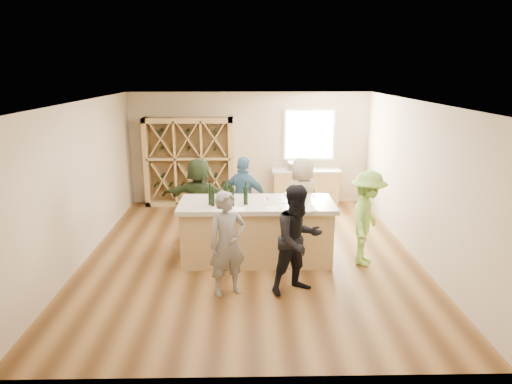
{
  "coord_description": "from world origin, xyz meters",
  "views": [
    {
      "loc": [
        -0.06,
        -7.9,
        3.34
      ],
      "look_at": [
        0.1,
        0.2,
        1.15
      ],
      "focal_mm": 32.0,
      "sensor_mm": 36.0,
      "label": 1
    }
  ],
  "objects_px": {
    "wine_bottle_e": "(246,196)",
    "person_far_left": "(200,198)",
    "wine_bottle_a": "(210,196)",
    "wine_rack": "(189,162)",
    "wine_bottle_c": "(226,194)",
    "person_far_mid": "(244,199)",
    "person_near_left": "(227,244)",
    "wine_bottle_d": "(232,197)",
    "person_server": "(367,218)",
    "sink": "(298,166)",
    "wine_bottle_b": "(213,198)",
    "tasting_counter_base": "(257,233)",
    "person_near_right": "(298,240)",
    "person_far_right": "(302,199)"
  },
  "relations": [
    {
      "from": "wine_rack",
      "to": "person_far_left",
      "type": "relative_size",
      "value": 1.32
    },
    {
      "from": "wine_bottle_c",
      "to": "wine_rack",
      "type": "bearing_deg",
      "value": 106.7
    },
    {
      "from": "person_near_left",
      "to": "person_server",
      "type": "height_order",
      "value": "person_server"
    },
    {
      "from": "person_server",
      "to": "wine_bottle_e",
      "type": "bearing_deg",
      "value": 112.7
    },
    {
      "from": "wine_bottle_d",
      "to": "person_far_mid",
      "type": "bearing_deg",
      "value": 80.35
    },
    {
      "from": "person_far_mid",
      "to": "person_far_right",
      "type": "xyz_separation_m",
      "value": [
        1.16,
        0.09,
        -0.02
      ]
    },
    {
      "from": "wine_bottle_e",
      "to": "person_far_right",
      "type": "height_order",
      "value": "person_far_right"
    },
    {
      "from": "wine_bottle_e",
      "to": "person_server",
      "type": "xyz_separation_m",
      "value": [
        2.1,
        -0.08,
        -0.4
      ]
    },
    {
      "from": "person_near_right",
      "to": "person_far_left",
      "type": "xyz_separation_m",
      "value": [
        -1.72,
        2.36,
        -0.01
      ]
    },
    {
      "from": "wine_bottle_a",
      "to": "person_far_left",
      "type": "relative_size",
      "value": 0.18
    },
    {
      "from": "person_server",
      "to": "person_far_mid",
      "type": "distance_m",
      "value": 2.45
    },
    {
      "from": "tasting_counter_base",
      "to": "wine_bottle_d",
      "type": "height_order",
      "value": "wine_bottle_d"
    },
    {
      "from": "person_near_right",
      "to": "person_far_mid",
      "type": "distance_m",
      "value": 2.38
    },
    {
      "from": "person_far_right",
      "to": "person_far_left",
      "type": "xyz_separation_m",
      "value": [
        -2.05,
        0.05,
        0.0
      ]
    },
    {
      "from": "wine_rack",
      "to": "sink",
      "type": "height_order",
      "value": "wine_rack"
    },
    {
      "from": "person_far_left",
      "to": "wine_bottle_d",
      "type": "bearing_deg",
      "value": 131.12
    },
    {
      "from": "wine_bottle_a",
      "to": "person_server",
      "type": "distance_m",
      "value": 2.74
    },
    {
      "from": "person_server",
      "to": "wine_rack",
      "type": "bearing_deg",
      "value": 68.4
    },
    {
      "from": "sink",
      "to": "wine_bottle_d",
      "type": "height_order",
      "value": "wine_bottle_d"
    },
    {
      "from": "wine_bottle_e",
      "to": "person_far_left",
      "type": "relative_size",
      "value": 0.19
    },
    {
      "from": "wine_bottle_c",
      "to": "person_far_mid",
      "type": "relative_size",
      "value": 0.2
    },
    {
      "from": "sink",
      "to": "wine_bottle_b",
      "type": "bearing_deg",
      "value": -116.9
    },
    {
      "from": "wine_bottle_d",
      "to": "person_near_right",
      "type": "height_order",
      "value": "person_near_right"
    },
    {
      "from": "wine_bottle_d",
      "to": "person_server",
      "type": "bearing_deg",
      "value": -0.21
    },
    {
      "from": "wine_bottle_d",
      "to": "person_server",
      "type": "xyz_separation_m",
      "value": [
        2.34,
        -0.01,
        -0.4
      ]
    },
    {
      "from": "wine_bottle_c",
      "to": "person_far_mid",
      "type": "xyz_separation_m",
      "value": [
        0.31,
        1.05,
        -0.4
      ]
    },
    {
      "from": "wine_bottle_d",
      "to": "wine_bottle_e",
      "type": "bearing_deg",
      "value": 17.61
    },
    {
      "from": "tasting_counter_base",
      "to": "person_near_right",
      "type": "bearing_deg",
      "value": -64.29
    },
    {
      "from": "wine_rack",
      "to": "wine_bottle_c",
      "type": "xyz_separation_m",
      "value": [
        1.07,
        -3.55,
        0.15
      ]
    },
    {
      "from": "wine_bottle_a",
      "to": "wine_bottle_e",
      "type": "height_order",
      "value": "wine_bottle_e"
    },
    {
      "from": "wine_bottle_b",
      "to": "person_far_right",
      "type": "height_order",
      "value": "person_far_right"
    },
    {
      "from": "tasting_counter_base",
      "to": "wine_rack",
      "type": "bearing_deg",
      "value": 114.68
    },
    {
      "from": "wine_bottle_e",
      "to": "person_near_right",
      "type": "height_order",
      "value": "person_near_right"
    },
    {
      "from": "person_server",
      "to": "person_far_mid",
      "type": "xyz_separation_m",
      "value": [
        -2.13,
        1.2,
        0.01
      ]
    },
    {
      "from": "wine_bottle_a",
      "to": "wine_bottle_b",
      "type": "xyz_separation_m",
      "value": [
        0.05,
        -0.09,
        -0.01
      ]
    },
    {
      "from": "person_far_mid",
      "to": "person_near_left",
      "type": "bearing_deg",
      "value": 104.96
    },
    {
      "from": "wine_rack",
      "to": "wine_bottle_e",
      "type": "height_order",
      "value": "wine_rack"
    },
    {
      "from": "tasting_counter_base",
      "to": "person_server",
      "type": "xyz_separation_m",
      "value": [
        1.91,
        -0.22,
        0.34
      ]
    },
    {
      "from": "wine_bottle_b",
      "to": "wine_bottle_c",
      "type": "relative_size",
      "value": 0.83
    },
    {
      "from": "wine_bottle_c",
      "to": "person_far_mid",
      "type": "height_order",
      "value": "person_far_mid"
    },
    {
      "from": "wine_rack",
      "to": "wine_bottle_a",
      "type": "height_order",
      "value": "wine_rack"
    },
    {
      "from": "wine_bottle_e",
      "to": "tasting_counter_base",
      "type": "bearing_deg",
      "value": 36.19
    },
    {
      "from": "wine_bottle_d",
      "to": "person_far_left",
      "type": "distance_m",
      "value": 1.55
    },
    {
      "from": "sink",
      "to": "person_near_left",
      "type": "height_order",
      "value": "person_near_left"
    },
    {
      "from": "wine_bottle_d",
      "to": "person_far_left",
      "type": "relative_size",
      "value": 0.19
    },
    {
      "from": "wine_bottle_a",
      "to": "wine_bottle_e",
      "type": "bearing_deg",
      "value": -0.88
    },
    {
      "from": "wine_bottle_e",
      "to": "person_near_left",
      "type": "height_order",
      "value": "person_near_left"
    },
    {
      "from": "wine_bottle_a",
      "to": "wine_bottle_c",
      "type": "bearing_deg",
      "value": 13.97
    },
    {
      "from": "wine_bottle_b",
      "to": "wine_bottle_c",
      "type": "xyz_separation_m",
      "value": [
        0.21,
        0.16,
        0.03
      ]
    },
    {
      "from": "tasting_counter_base",
      "to": "person_near_left",
      "type": "height_order",
      "value": "person_near_left"
    }
  ]
}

